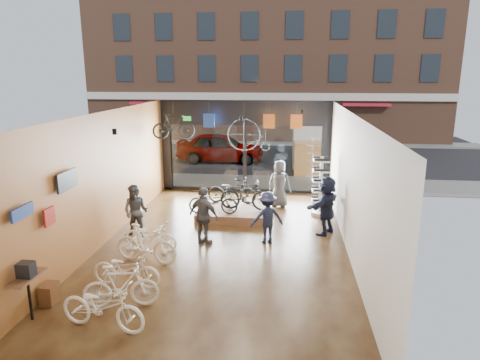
# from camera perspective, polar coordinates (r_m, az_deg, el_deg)

# --- Properties ---
(ground_plane) EXTENTS (7.00, 12.00, 0.04)m
(ground_plane) POSITION_cam_1_polar(r_m,az_deg,el_deg) (12.58, -2.16, -8.77)
(ground_plane) COLOR black
(ground_plane) RESTS_ON ground
(ceiling) EXTENTS (7.00, 12.00, 0.04)m
(ceiling) POSITION_cam_1_polar(r_m,az_deg,el_deg) (11.64, -2.33, 8.93)
(ceiling) COLOR black
(ceiling) RESTS_ON ground
(wall_left) EXTENTS (0.04, 12.00, 3.80)m
(wall_left) POSITION_cam_1_polar(r_m,az_deg,el_deg) (12.96, -17.81, 0.18)
(wall_left) COLOR #975933
(wall_left) RESTS_ON ground
(wall_right) EXTENTS (0.04, 12.00, 3.80)m
(wall_right) POSITION_cam_1_polar(r_m,az_deg,el_deg) (11.96, 14.67, -0.72)
(wall_right) COLOR beige
(wall_right) RESTS_ON ground
(wall_back) EXTENTS (7.00, 0.04, 3.80)m
(wall_back) POSITION_cam_1_polar(r_m,az_deg,el_deg) (6.44, -10.54, -13.47)
(wall_back) COLOR beige
(wall_back) RESTS_ON ground
(storefront) EXTENTS (7.00, 0.26, 3.80)m
(storefront) POSITION_cam_1_polar(r_m,az_deg,el_deg) (17.80, 0.67, 4.46)
(storefront) COLOR black
(storefront) RESTS_ON ground
(exit_sign) EXTENTS (0.35, 0.06, 0.18)m
(exit_sign) POSITION_cam_1_polar(r_m,az_deg,el_deg) (17.93, -7.09, 8.14)
(exit_sign) COLOR #198C26
(exit_sign) RESTS_ON storefront
(street_road) EXTENTS (30.00, 18.00, 0.02)m
(street_road) POSITION_cam_1_polar(r_m,az_deg,el_deg) (26.96, 2.59, 3.60)
(street_road) COLOR black
(street_road) RESTS_ON ground
(sidewalk_near) EXTENTS (30.00, 2.40, 0.12)m
(sidewalk_near) POSITION_cam_1_polar(r_m,az_deg,el_deg) (19.35, 1.01, -0.33)
(sidewalk_near) COLOR slate
(sidewalk_near) RESTS_ON ground
(sidewalk_far) EXTENTS (30.00, 2.00, 0.12)m
(sidewalk_far) POSITION_cam_1_polar(r_m,az_deg,el_deg) (30.89, 3.11, 5.05)
(sidewalk_far) COLOR slate
(sidewalk_far) RESTS_ON ground
(opposite_building) EXTENTS (26.00, 5.00, 14.00)m
(opposite_building) POSITION_cam_1_polar(r_m,az_deg,el_deg) (33.08, 3.55, 17.69)
(opposite_building) COLOR brown
(opposite_building) RESTS_ON ground
(street_car) EXTENTS (4.85, 1.95, 1.65)m
(street_car) POSITION_cam_1_polar(r_m,az_deg,el_deg) (24.10, -2.66, 4.37)
(street_car) COLOR gray
(street_car) RESTS_ON street_road
(box_truck) EXTENTS (2.01, 6.02, 2.37)m
(box_truck) POSITION_cam_1_polar(r_m,az_deg,el_deg) (22.80, 9.63, 4.55)
(box_truck) COLOR silver
(box_truck) RESTS_ON street_road
(floor_bike_0) EXTENTS (1.89, 0.94, 0.95)m
(floor_bike_0) POSITION_cam_1_polar(r_m,az_deg,el_deg) (9.00, -17.83, -15.76)
(floor_bike_0) COLOR #EFE1CB
(floor_bike_0) RESTS_ON ground_plane
(floor_bike_1) EXTENTS (1.66, 0.80, 0.96)m
(floor_bike_1) POSITION_cam_1_polar(r_m,az_deg,el_deg) (9.63, -15.61, -13.50)
(floor_bike_1) COLOR #EFE1CB
(floor_bike_1) RESTS_ON ground_plane
(floor_bike_2) EXTENTS (1.71, 0.74, 0.88)m
(floor_bike_2) POSITION_cam_1_polar(r_m,az_deg,el_deg) (10.47, -14.92, -11.39)
(floor_bike_2) COLOR #EFE1CB
(floor_bike_2) RESTS_ON ground_plane
(floor_bike_3) EXTENTS (1.81, 0.82, 1.05)m
(floor_bike_3) POSITION_cam_1_polar(r_m,az_deg,el_deg) (11.55, -12.44, -8.31)
(floor_bike_3) COLOR #EFE1CB
(floor_bike_3) RESTS_ON ground_plane
(floor_bike_4) EXTENTS (1.66, 0.81, 0.84)m
(floor_bike_4) POSITION_cam_1_polar(r_m,az_deg,el_deg) (12.35, -11.84, -7.32)
(floor_bike_4) COLOR #EFE1CB
(floor_bike_4) RESTS_ON ground_plane
(display_platform) EXTENTS (2.40, 1.80, 0.30)m
(display_platform) POSITION_cam_1_polar(r_m,az_deg,el_deg) (14.88, -0.90, -4.40)
(display_platform) COLOR brown
(display_platform) RESTS_ON ground_plane
(display_bike_left) EXTENTS (1.66, 0.63, 0.86)m
(display_bike_left) POSITION_cam_1_polar(r_m,az_deg,el_deg) (14.23, -3.60, -2.84)
(display_bike_left) COLOR black
(display_bike_left) RESTS_ON display_platform
(display_bike_mid) EXTENTS (1.82, 0.61, 1.08)m
(display_bike_mid) POSITION_cam_1_polar(r_m,az_deg,el_deg) (14.56, 0.78, -1.98)
(display_bike_mid) COLOR black
(display_bike_mid) RESTS_ON display_platform
(display_bike_right) EXTENTS (1.78, 0.70, 0.92)m
(display_bike_right) POSITION_cam_1_polar(r_m,az_deg,el_deg) (15.35, -1.07, -1.44)
(display_bike_right) COLOR black
(display_bike_right) RESTS_ON display_platform
(customer_1) EXTENTS (0.86, 0.70, 1.64)m
(customer_1) POSITION_cam_1_polar(r_m,az_deg,el_deg) (13.25, -13.71, -4.11)
(customer_1) COLOR #3F3F44
(customer_1) RESTS_ON ground_plane
(customer_2) EXTENTS (1.09, 0.83, 1.73)m
(customer_2) POSITION_cam_1_polar(r_m,az_deg,el_deg) (12.38, -4.83, -4.82)
(customer_2) COLOR #3F3F44
(customer_2) RESTS_ON ground_plane
(customer_3) EXTENTS (1.14, 0.89, 1.54)m
(customer_3) POSITION_cam_1_polar(r_m,az_deg,el_deg) (12.53, 3.65, -5.01)
(customer_3) COLOR #161C33
(customer_3) RESTS_ON ground_plane
(customer_4) EXTENTS (0.96, 0.73, 1.76)m
(customer_4) POSITION_cam_1_polar(r_m,az_deg,el_deg) (15.90, 5.27, -0.51)
(customer_4) COLOR #3F3F44
(customer_4) RESTS_ON ground_plane
(customer_5) EXTENTS (1.35, 1.72, 1.83)m
(customer_5) POSITION_cam_1_polar(r_m,az_deg,el_deg) (13.43, 11.45, -3.32)
(customer_5) COLOR #161C33
(customer_5) RESTS_ON ground_plane
(sunglasses_rack) EXTENTS (0.71, 0.63, 2.08)m
(sunglasses_rack) POSITION_cam_1_polar(r_m,az_deg,el_deg) (15.18, 10.71, -0.78)
(sunglasses_rack) COLOR white
(sunglasses_rack) RESTS_ON ground_plane
(wall_merch) EXTENTS (0.40, 2.40, 2.60)m
(wall_merch) POSITION_cam_1_polar(r_m,az_deg,el_deg) (10.12, -24.89, -7.86)
(wall_merch) COLOR navy
(wall_merch) RESTS_ON wall_left
(penny_farthing) EXTENTS (1.61, 0.06, 1.29)m
(penny_farthing) POSITION_cam_1_polar(r_m,az_deg,el_deg) (16.68, 1.43, 5.90)
(penny_farthing) COLOR black
(penny_farthing) RESTS_ON ceiling
(hung_bike) EXTENTS (1.64, 0.85, 0.95)m
(hung_bike) POSITION_cam_1_polar(r_m,az_deg,el_deg) (16.35, -8.85, 7.08)
(hung_bike) COLOR black
(hung_bike) RESTS_ON ceiling
(jersey_left) EXTENTS (0.45, 0.03, 0.55)m
(jersey_left) POSITION_cam_1_polar(r_m,az_deg,el_deg) (17.05, -4.16, 7.91)
(jersey_left) COLOR #1E3F99
(jersey_left) RESTS_ON ceiling
(jersey_mid) EXTENTS (0.45, 0.03, 0.55)m
(jersey_mid) POSITION_cam_1_polar(r_m,az_deg,el_deg) (16.78, 3.88, 7.82)
(jersey_mid) COLOR #CC5919
(jersey_mid) RESTS_ON ceiling
(jersey_right) EXTENTS (0.45, 0.03, 0.55)m
(jersey_right) POSITION_cam_1_polar(r_m,az_deg,el_deg) (16.76, 7.52, 7.72)
(jersey_right) COLOR #CC5919
(jersey_right) RESTS_ON ceiling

